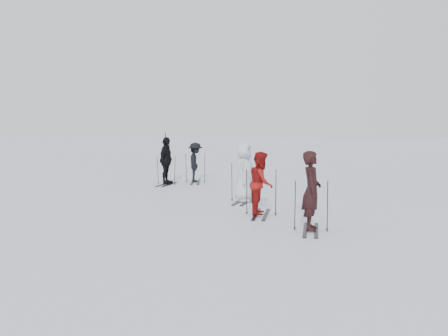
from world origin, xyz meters
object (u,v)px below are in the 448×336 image
object	(u,v)px
skier_grey	(244,173)
piste_marker	(166,152)
skier_near_dark	(311,192)
skier_uphill_far	(195,163)
skier_red	(261,184)
skier_uphill_left	(166,161)

from	to	relation	value
skier_grey	piste_marker	world-z (taller)	piste_marker
piste_marker	skier_near_dark	bearing A→B (deg)	-62.46
skier_grey	skier_uphill_far	bearing A→B (deg)	36.74
skier_red	piste_marker	world-z (taller)	piste_marker
skier_grey	skier_uphill_left	bearing A→B (deg)	51.50
skier_grey	skier_uphill_left	size ratio (longest dim) A/B	0.98
skier_red	skier_uphill_far	xyz separation A→B (m)	(-3.27, 7.15, -0.04)
skier_uphill_left	piste_marker	world-z (taller)	piste_marker
skier_red	skier_uphill_left	bearing A→B (deg)	36.93
skier_near_dark	skier_red	distance (m)	2.31
skier_red	piste_marker	distance (m)	12.99
skier_red	skier_uphill_far	size ratio (longest dim) A/B	1.05
skier_near_dark	skier_uphill_far	size ratio (longest dim) A/B	1.13
skier_red	skier_near_dark	bearing A→B (deg)	-142.65
skier_near_dark	skier_uphill_far	bearing A→B (deg)	30.26
skier_uphill_far	piste_marker	distance (m)	5.14
skier_uphill_left	skier_near_dark	bearing A→B (deg)	-137.29
skier_uphill_far	piste_marker	xyz separation A→B (m)	(-2.46, 4.51, 0.16)
skier_near_dark	skier_grey	bearing A→B (deg)	29.46
skier_grey	piste_marker	bearing A→B (deg)	37.18
skier_grey	skier_near_dark	bearing A→B (deg)	-144.74
skier_uphill_left	skier_uphill_far	bearing A→B (deg)	-42.54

